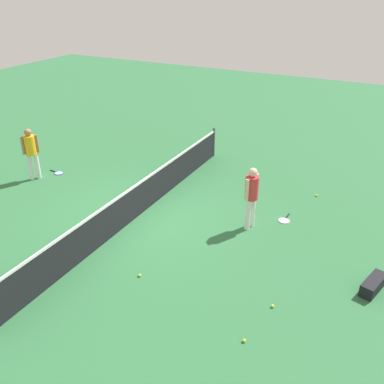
{
  "coord_description": "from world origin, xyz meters",
  "views": [
    {
      "loc": [
        -8.44,
        -6.05,
        5.97
      ],
      "look_at": [
        0.45,
        -1.47,
        0.9
      ],
      "focal_mm": 40.32,
      "sensor_mm": 36.0,
      "label": 1
    }
  ],
  "objects_px": {
    "tennis_ball_baseline": "(317,195)",
    "equipment_bag": "(374,284)",
    "tennis_ball_near_player": "(273,306)",
    "tennis_ball_midcourt": "(244,341)",
    "player_near_side": "(251,193)",
    "player_far_side": "(31,150)",
    "tennis_racket_near_player": "(284,220)",
    "tennis_racket_far_player": "(58,173)",
    "tennis_ball_by_net": "(140,275)"
  },
  "relations": [
    {
      "from": "player_near_side",
      "to": "tennis_ball_baseline",
      "type": "height_order",
      "value": "player_near_side"
    },
    {
      "from": "tennis_ball_near_player",
      "to": "tennis_racket_near_player",
      "type": "bearing_deg",
      "value": 12.69
    },
    {
      "from": "player_far_side",
      "to": "equipment_bag",
      "type": "relative_size",
      "value": 2.01
    },
    {
      "from": "player_far_side",
      "to": "tennis_racket_near_player",
      "type": "bearing_deg",
      "value": -82.14
    },
    {
      "from": "tennis_ball_by_net",
      "to": "player_near_side",
      "type": "bearing_deg",
      "value": -24.69
    },
    {
      "from": "equipment_bag",
      "to": "tennis_racket_far_player",
      "type": "bearing_deg",
      "value": 81.73
    },
    {
      "from": "tennis_racket_near_player",
      "to": "tennis_ball_midcourt",
      "type": "bearing_deg",
      "value": -172.54
    },
    {
      "from": "tennis_ball_by_net",
      "to": "tennis_ball_baseline",
      "type": "relative_size",
      "value": 1.0
    },
    {
      "from": "tennis_ball_near_player",
      "to": "player_near_side",
      "type": "bearing_deg",
      "value": 29.3
    },
    {
      "from": "tennis_ball_by_net",
      "to": "tennis_ball_baseline",
      "type": "distance_m",
      "value": 6.23
    },
    {
      "from": "tennis_ball_midcourt",
      "to": "equipment_bag",
      "type": "distance_m",
      "value": 3.25
    },
    {
      "from": "player_near_side",
      "to": "tennis_ball_near_player",
      "type": "distance_m",
      "value": 3.22
    },
    {
      "from": "player_far_side",
      "to": "tennis_racket_near_player",
      "type": "xyz_separation_m",
      "value": [
        1.1,
        -7.99,
        -1.0
      ]
    },
    {
      "from": "player_near_side",
      "to": "tennis_ball_by_net",
      "type": "height_order",
      "value": "player_near_side"
    },
    {
      "from": "tennis_ball_near_player",
      "to": "tennis_ball_midcourt",
      "type": "xyz_separation_m",
      "value": [
        -1.12,
        0.18,
        0.0
      ]
    },
    {
      "from": "player_far_side",
      "to": "tennis_ball_by_net",
      "type": "height_order",
      "value": "player_far_side"
    },
    {
      "from": "tennis_ball_by_net",
      "to": "tennis_ball_midcourt",
      "type": "bearing_deg",
      "value": -104.73
    },
    {
      "from": "tennis_ball_baseline",
      "to": "equipment_bag",
      "type": "bearing_deg",
      "value": -151.41
    },
    {
      "from": "tennis_ball_midcourt",
      "to": "tennis_racket_far_player",
      "type": "bearing_deg",
      "value": 63.5
    },
    {
      "from": "player_near_side",
      "to": "tennis_ball_midcourt",
      "type": "xyz_separation_m",
      "value": [
        -3.79,
        -1.33,
        -0.98
      ]
    },
    {
      "from": "tennis_racket_far_player",
      "to": "tennis_ball_midcourt",
      "type": "xyz_separation_m",
      "value": [
        -4.11,
        -8.24,
        0.02
      ]
    },
    {
      "from": "tennis_ball_near_player",
      "to": "equipment_bag",
      "type": "height_order",
      "value": "equipment_bag"
    },
    {
      "from": "tennis_ball_baseline",
      "to": "tennis_racket_far_player",
      "type": "bearing_deg",
      "value": 105.7
    },
    {
      "from": "tennis_ball_midcourt",
      "to": "tennis_ball_baseline",
      "type": "height_order",
      "value": "same"
    },
    {
      "from": "player_near_side",
      "to": "tennis_ball_near_player",
      "type": "relative_size",
      "value": 25.76
    },
    {
      "from": "tennis_racket_near_player",
      "to": "player_near_side",
      "type": "bearing_deg",
      "value": 135.97
    },
    {
      "from": "tennis_racket_near_player",
      "to": "equipment_bag",
      "type": "relative_size",
      "value": 0.7
    },
    {
      "from": "tennis_ball_midcourt",
      "to": "tennis_racket_near_player",
      "type": "bearing_deg",
      "value": 7.46
    },
    {
      "from": "player_far_side",
      "to": "equipment_bag",
      "type": "bearing_deg",
      "value": -94.43
    },
    {
      "from": "tennis_ball_midcourt",
      "to": "player_near_side",
      "type": "bearing_deg",
      "value": 19.26
    },
    {
      "from": "player_near_side",
      "to": "player_far_side",
      "type": "bearing_deg",
      "value": 92.74
    },
    {
      "from": "player_near_side",
      "to": "tennis_racket_far_player",
      "type": "bearing_deg",
      "value": 87.4
    },
    {
      "from": "tennis_racket_far_player",
      "to": "tennis_ball_near_player",
      "type": "relative_size",
      "value": 9.04
    },
    {
      "from": "tennis_ball_near_player",
      "to": "tennis_racket_far_player",
      "type": "bearing_deg",
      "value": 70.43
    },
    {
      "from": "tennis_ball_by_net",
      "to": "tennis_ball_near_player",
      "type": "bearing_deg",
      "value": -82.26
    },
    {
      "from": "player_near_side",
      "to": "tennis_ball_baseline",
      "type": "relative_size",
      "value": 25.76
    },
    {
      "from": "player_near_side",
      "to": "equipment_bag",
      "type": "xyz_separation_m",
      "value": [
        -1.16,
        -3.22,
        -0.87
      ]
    },
    {
      "from": "player_near_side",
      "to": "tennis_ball_baseline",
      "type": "distance_m",
      "value": 3.01
    },
    {
      "from": "tennis_ball_near_player",
      "to": "tennis_ball_baseline",
      "type": "bearing_deg",
      "value": 3.53
    },
    {
      "from": "tennis_racket_far_player",
      "to": "equipment_bag",
      "type": "relative_size",
      "value": 0.71
    },
    {
      "from": "tennis_ball_near_player",
      "to": "tennis_ball_baseline",
      "type": "relative_size",
      "value": 1.0
    },
    {
      "from": "player_far_side",
      "to": "tennis_ball_midcourt",
      "type": "xyz_separation_m",
      "value": [
        -3.45,
        -8.58,
        -0.98
      ]
    },
    {
      "from": "tennis_ball_by_net",
      "to": "tennis_ball_midcourt",
      "type": "xyz_separation_m",
      "value": [
        -0.72,
        -2.74,
        0.0
      ]
    },
    {
      "from": "tennis_racket_far_player",
      "to": "tennis_ball_by_net",
      "type": "height_order",
      "value": "tennis_ball_by_net"
    },
    {
      "from": "tennis_racket_near_player",
      "to": "tennis_ball_baseline",
      "type": "distance_m",
      "value": 1.89
    },
    {
      "from": "player_near_side",
      "to": "tennis_ball_by_net",
      "type": "xyz_separation_m",
      "value": [
        -3.07,
        1.41,
        -0.98
      ]
    },
    {
      "from": "player_far_side",
      "to": "tennis_racket_far_player",
      "type": "xyz_separation_m",
      "value": [
        0.66,
        -0.34,
        -1.0
      ]
    },
    {
      "from": "tennis_ball_near_player",
      "to": "equipment_bag",
      "type": "xyz_separation_m",
      "value": [
        1.52,
        -1.72,
        0.11
      ]
    },
    {
      "from": "tennis_racket_near_player",
      "to": "tennis_ball_baseline",
      "type": "height_order",
      "value": "tennis_ball_baseline"
    },
    {
      "from": "player_far_side",
      "to": "tennis_ball_near_player",
      "type": "relative_size",
      "value": 25.76
    }
  ]
}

